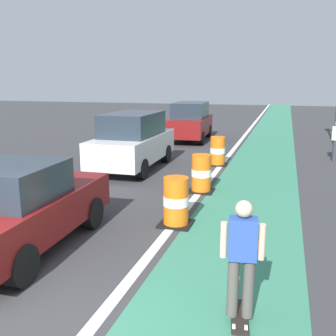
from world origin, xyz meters
TOP-DOWN VIEW (x-y plane):
  - ground_plane at (0.00, 0.00)m, footprint 100.00×100.00m
  - bike_lane_strip at (2.40, 12.00)m, footprint 2.50×80.00m
  - lane_divider_stripe at (0.90, 12.00)m, footprint 0.20×80.00m
  - skateboarder_on_lane at (2.73, 0.95)m, footprint 0.56×0.82m
  - parked_sedan_nearest at (-1.54, 2.06)m, footprint 2.05×4.17m
  - parked_suv_second at (-2.10, 9.20)m, footprint 1.99×4.63m
  - parked_suv_third at (-1.77, 16.61)m, footprint 2.13×4.70m
  - traffic_barrel_front at (0.95, 4.13)m, footprint 0.73×0.73m
  - traffic_barrel_mid at (0.92, 6.92)m, footprint 0.73×0.73m
  - traffic_barrel_back at (0.75, 10.70)m, footprint 0.73×0.73m
  - pedestrian_crossing at (5.12, 12.74)m, footprint 0.34×0.20m

SIDE VIEW (x-z plane):
  - ground_plane at x=0.00m, z-range 0.00..0.00m
  - bike_lane_strip at x=2.40m, z-range 0.00..0.01m
  - lane_divider_stripe at x=0.90m, z-range 0.00..0.01m
  - traffic_barrel_front at x=0.95m, z-range -0.01..1.08m
  - traffic_barrel_mid at x=0.92m, z-range -0.01..1.08m
  - traffic_barrel_back at x=0.75m, z-range -0.01..1.08m
  - parked_sedan_nearest at x=-1.54m, z-range -0.02..1.68m
  - pedestrian_crossing at x=5.12m, z-range 0.06..1.67m
  - skateboarder_on_lane at x=2.73m, z-range 0.07..1.76m
  - parked_suv_second at x=-2.10m, z-range 0.02..2.06m
  - parked_suv_third at x=-1.77m, z-range 0.02..2.06m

